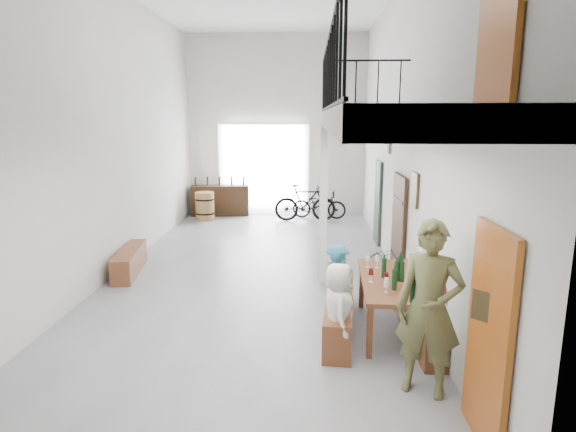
{
  "coord_description": "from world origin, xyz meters",
  "views": [
    {
      "loc": [
        1.05,
        -9.06,
        3.04
      ],
      "look_at": [
        0.66,
        -0.5,
        1.26
      ],
      "focal_mm": 30.0,
      "sensor_mm": 36.0,
      "label": 1
    }
  ],
  "objects_px": {
    "bench_inner": "(340,311)",
    "side_bench": "(130,261)",
    "oak_barrel": "(205,206)",
    "tasting_table": "(390,284)",
    "serving_counter": "(220,200)",
    "host_standing": "(429,309)",
    "bicycle_near": "(319,204)"
  },
  "relations": [
    {
      "from": "bench_inner",
      "to": "side_bench",
      "type": "distance_m",
      "value": 4.65
    },
    {
      "from": "oak_barrel",
      "to": "tasting_table",
      "type": "bearing_deg",
      "value": -60.08
    },
    {
      "from": "side_bench",
      "to": "oak_barrel",
      "type": "xyz_separation_m",
      "value": [
        0.43,
        5.0,
        0.18
      ]
    },
    {
      "from": "oak_barrel",
      "to": "serving_counter",
      "type": "relative_size",
      "value": 0.47
    },
    {
      "from": "host_standing",
      "to": "bicycle_near",
      "type": "bearing_deg",
      "value": 118.72
    },
    {
      "from": "side_bench",
      "to": "host_standing",
      "type": "bearing_deg",
      "value": -39.37
    },
    {
      "from": "serving_counter",
      "to": "host_standing",
      "type": "xyz_separation_m",
      "value": [
        4.11,
        -9.73,
        0.52
      ]
    },
    {
      "from": "bench_inner",
      "to": "side_bench",
      "type": "xyz_separation_m",
      "value": [
        -4.0,
        2.36,
        -0.03
      ]
    },
    {
      "from": "bench_inner",
      "to": "bicycle_near",
      "type": "height_order",
      "value": "bicycle_near"
    },
    {
      "from": "side_bench",
      "to": "bicycle_near",
      "type": "bearing_deg",
      "value": 54.48
    },
    {
      "from": "serving_counter",
      "to": "bicycle_near",
      "type": "distance_m",
      "value": 3.11
    },
    {
      "from": "bench_inner",
      "to": "side_bench",
      "type": "relative_size",
      "value": 1.36
    },
    {
      "from": "serving_counter",
      "to": "host_standing",
      "type": "height_order",
      "value": "host_standing"
    },
    {
      "from": "bench_inner",
      "to": "host_standing",
      "type": "bearing_deg",
      "value": -56.97
    },
    {
      "from": "tasting_table",
      "to": "side_bench",
      "type": "xyz_separation_m",
      "value": [
        -4.7,
        2.43,
        -0.47
      ]
    },
    {
      "from": "oak_barrel",
      "to": "bicycle_near",
      "type": "height_order",
      "value": "bicycle_near"
    },
    {
      "from": "side_bench",
      "to": "oak_barrel",
      "type": "bearing_deg",
      "value": 85.11
    },
    {
      "from": "bench_inner",
      "to": "tasting_table",
      "type": "bearing_deg",
      "value": -0.18
    },
    {
      "from": "serving_counter",
      "to": "host_standing",
      "type": "relative_size",
      "value": 0.9
    },
    {
      "from": "tasting_table",
      "to": "side_bench",
      "type": "distance_m",
      "value": 5.31
    },
    {
      "from": "host_standing",
      "to": "bicycle_near",
      "type": "distance_m",
      "value": 9.44
    },
    {
      "from": "side_bench",
      "to": "serving_counter",
      "type": "relative_size",
      "value": 0.95
    },
    {
      "from": "tasting_table",
      "to": "bench_inner",
      "type": "bearing_deg",
      "value": 177.04
    },
    {
      "from": "tasting_table",
      "to": "host_standing",
      "type": "height_order",
      "value": "host_standing"
    },
    {
      "from": "bench_inner",
      "to": "bicycle_near",
      "type": "xyz_separation_m",
      "value": [
        -0.16,
        7.74,
        0.16
      ]
    },
    {
      "from": "serving_counter",
      "to": "side_bench",
      "type": "bearing_deg",
      "value": -104.17
    },
    {
      "from": "host_standing",
      "to": "bench_inner",
      "type": "bearing_deg",
      "value": 140.29
    },
    {
      "from": "serving_counter",
      "to": "bicycle_near",
      "type": "bearing_deg",
      "value": -13.33
    },
    {
      "from": "tasting_table",
      "to": "bench_inner",
      "type": "height_order",
      "value": "tasting_table"
    },
    {
      "from": "tasting_table",
      "to": "serving_counter",
      "type": "distance_m",
      "value": 9.07
    },
    {
      "from": "side_bench",
      "to": "oak_barrel",
      "type": "distance_m",
      "value": 5.02
    },
    {
      "from": "tasting_table",
      "to": "serving_counter",
      "type": "relative_size",
      "value": 1.12
    }
  ]
}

